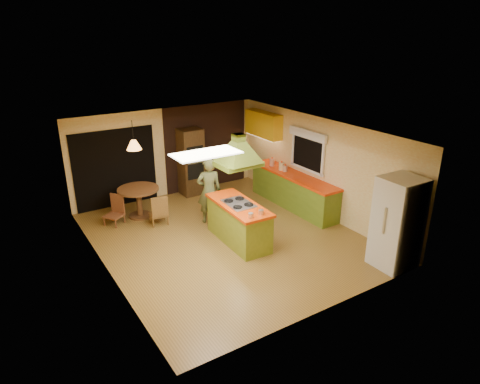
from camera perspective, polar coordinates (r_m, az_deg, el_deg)
ground at (r=10.01m, az=-1.82°, el=-6.03°), size 6.50×6.50×0.00m
room_walls at (r=9.50m, az=-1.91°, el=0.68°), size 5.50×6.50×6.50m
ceiling_plane at (r=9.13m, az=-2.00°, el=8.04°), size 6.50×6.50×0.00m
brick_panel at (r=12.76m, az=-4.50°, el=6.07°), size 2.64×0.03×2.50m
nook_opening at (r=11.84m, az=-16.29°, el=3.03°), size 2.20×0.03×2.10m
right_counter at (r=11.56m, az=7.10°, el=0.21°), size 0.62×3.05×0.92m
upper_cabinets at (r=12.42m, az=3.13°, el=9.00°), size 0.34×1.40×0.70m
window_right at (r=11.17m, az=9.04°, el=6.42°), size 0.12×1.35×1.06m
fluor_panel at (r=7.60m, az=-4.54°, el=5.12°), size 1.20×0.60×0.03m
kitchen_island at (r=9.62m, az=-0.18°, el=-4.08°), size 0.82×1.88×0.94m
range_hood at (r=9.00m, az=-0.20°, el=6.25°), size 0.92×0.67×0.78m
man at (r=10.47m, az=-4.15°, el=0.17°), size 0.70×0.57×1.65m
refrigerator at (r=9.05m, az=20.25°, el=-3.89°), size 0.80×0.76×1.89m
wall_oven at (r=12.31m, az=-6.57°, el=4.01°), size 0.64×0.61×1.92m
dining_table at (r=11.13m, az=-13.35°, el=-0.62°), size 1.04×1.04×0.78m
chair_left at (r=10.92m, az=-16.53°, el=-2.38°), size 0.56×0.56×0.73m
chair_near at (r=10.70m, az=-10.83°, el=-2.24°), size 0.49×0.49×0.77m
pendant_lamp at (r=10.71m, az=-13.96°, el=6.11°), size 0.48×0.48×0.23m
canister_large at (r=12.02m, az=4.30°, el=3.98°), size 0.17×0.17×0.21m
canister_medium at (r=11.69m, az=5.56°, el=3.45°), size 0.20×0.20×0.21m
canister_small at (r=11.58m, az=6.04°, el=3.13°), size 0.14×0.14×0.16m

